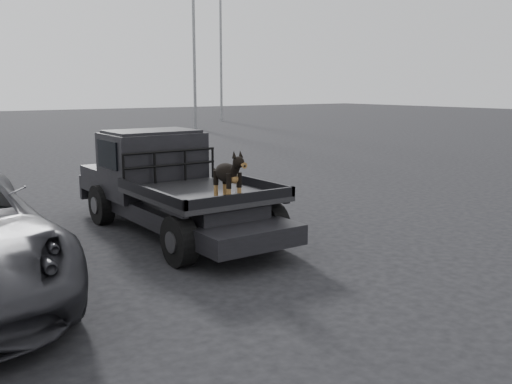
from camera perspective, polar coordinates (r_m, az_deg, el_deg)
ground at (r=8.01m, az=-4.21°, el=-8.49°), size 120.00×120.00×0.00m
flatbed_ute at (r=10.25m, az=-7.96°, el=-1.67°), size 2.00×5.40×0.92m
ute_cab at (r=10.95m, az=-10.35°, el=3.81°), size 1.72×1.30×0.88m
headache_rack at (r=10.30m, az=-8.57°, el=2.53°), size 1.80×0.08×0.55m
dog at (r=8.42m, az=-2.88°, el=1.52°), size 0.32×0.60×0.74m
floodlight_mid at (r=36.11m, az=-6.27°, el=17.02°), size 1.08×0.28×12.29m
floodlight_far at (r=44.44m, az=-3.58°, el=18.20°), size 1.08×0.28×15.92m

